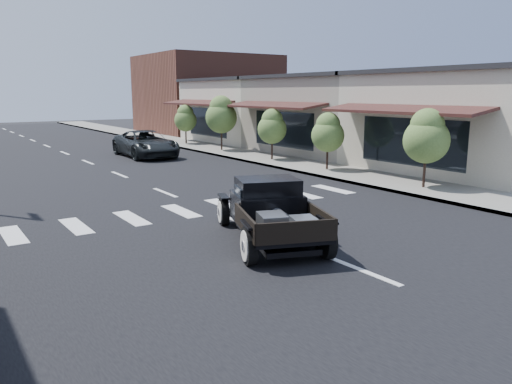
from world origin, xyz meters
TOP-DOWN VIEW (x-y plane):
  - ground at (0.00, 0.00)m, footprint 120.00×120.00m
  - road at (0.00, 15.00)m, footprint 14.00×80.00m
  - road_markings at (0.00, 10.00)m, footprint 12.00×60.00m
  - sidewalk_right at (8.50, 15.00)m, footprint 3.00×80.00m
  - storefront_near at (15.00, 4.00)m, footprint 10.00×9.00m
  - storefront_mid at (15.00, 13.00)m, footprint 10.00×9.00m
  - storefront_far at (15.00, 22.00)m, footprint 10.00×9.00m
  - far_building_right at (15.50, 32.00)m, footprint 11.00×10.00m
  - small_tree_a at (8.30, 1.93)m, footprint 1.71×1.71m
  - small_tree_b at (8.30, 7.34)m, footprint 1.52×1.52m
  - small_tree_c at (8.30, 11.72)m, footprint 1.55×1.55m
  - small_tree_d at (8.30, 17.09)m, footprint 1.94×1.94m
  - small_tree_e at (8.30, 22.08)m, footprint 1.56×1.56m
  - hotrod_pickup at (-0.34, -0.11)m, footprint 3.63×5.08m
  - second_car at (3.48, 17.52)m, footprint 2.66×5.50m

SIDE VIEW (x-z plane):
  - ground at x=0.00m, z-range 0.00..0.00m
  - road_markings at x=0.00m, z-range -0.03..0.03m
  - road at x=0.00m, z-range 0.00..0.02m
  - sidewalk_right at x=8.50m, z-range 0.00..0.15m
  - second_car at x=3.48m, z-range 0.00..1.51m
  - hotrod_pickup at x=-0.34m, z-range 0.00..1.60m
  - small_tree_b at x=8.30m, z-range 0.15..2.68m
  - small_tree_c at x=8.30m, z-range 0.15..2.73m
  - small_tree_e at x=8.30m, z-range 0.15..2.74m
  - small_tree_a at x=8.30m, z-range 0.15..2.99m
  - small_tree_d at x=8.30m, z-range 0.15..3.38m
  - storefront_near at x=15.00m, z-range 0.00..4.50m
  - storefront_mid at x=15.00m, z-range 0.00..4.50m
  - storefront_far at x=15.00m, z-range 0.00..4.50m
  - far_building_right at x=15.50m, z-range 0.00..7.00m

